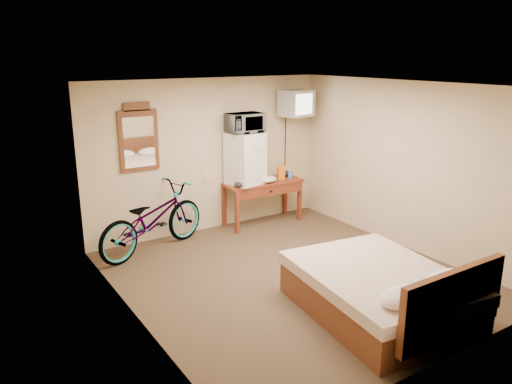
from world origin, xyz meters
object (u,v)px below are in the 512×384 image
Objects in this scene: microwave at (245,123)px; bed at (383,292)px; wall_mirror at (139,138)px; blue_cup at (290,174)px; bicycle at (152,219)px; mini_fridge at (245,158)px; crt_television at (296,103)px; desk at (264,188)px.

bed is at bearing -94.81° from microwave.
wall_mirror is (-1.74, 0.21, -0.12)m from microwave.
bicycle is (-2.62, -0.12, -0.31)m from blue_cup.
mini_fridge reaches higher than bed.
mini_fridge is 0.40× the size of bed.
microwave is 1.05m from crt_television.
crt_television is 0.30× the size of bed.
blue_cup is (0.86, -0.10, -0.96)m from microwave.
microwave is at bearing -101.89° from bicycle.
blue_cup reaches higher than desk.
desk is 1.19m from microwave.
wall_mirror is (-2.75, 0.25, -0.39)m from crt_television.
desk is 1.64× the size of mini_fridge.
bicycle is (-2.09, -0.15, -0.13)m from desk.
mini_fridge is 1.33m from crt_television.
bed is (-0.32, -3.44, -1.48)m from microwave.
mini_fridge is at bearing 177.51° from crt_television.
mini_fridge is (-0.33, 0.07, 0.55)m from desk.
desk is at bearing -178.17° from crt_television.
wall_mirror is at bearing 173.30° from blue_cup.
wall_mirror is at bearing 111.18° from bed.
bed is at bearing -101.02° from desk.
blue_cup is at bearing -6.46° from mini_fridge.
desk is 0.74× the size of bicycle.
blue_cup is 3.59m from bed.
desk is 2.45× the size of microwave.
microwave is at bearing 56.25° from mini_fridge.
crt_television is 0.62× the size of wall_mirror.
bicycle is at bearing -172.36° from microwave.
crt_television is at bearing -5.24° from wall_mirror.
blue_cup is 2.75m from wall_mirror.
desk is at bearing -7.52° from wall_mirror.
mini_fridge is at bearing -123.17° from microwave.
microwave is at bearing 168.87° from desk.
mini_fridge reaches higher than bicycle.
crt_television is at bearing -105.36° from bicycle.
bed reaches higher than desk.
desk is at bearing 176.51° from blue_cup.
microwave is 0.30× the size of bicycle.
microwave is at bearing 84.62° from bed.
wall_mirror reaches higher than bed.
crt_television is 2.79m from wall_mirror.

